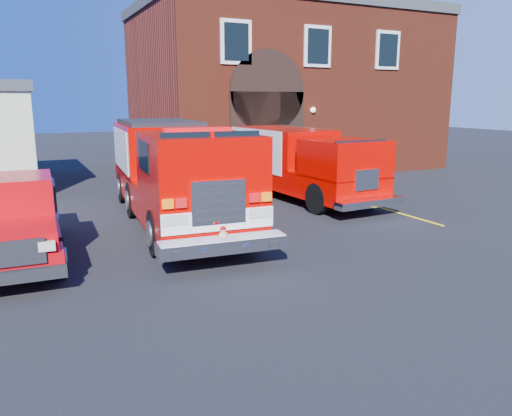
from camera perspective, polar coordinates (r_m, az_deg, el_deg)
name	(u,v)px	position (r m, az deg, el deg)	size (l,w,h in m)	color
ground	(235,250)	(12.43, -2.42, -4.81)	(100.00, 100.00, 0.00)	black
parking_stripe_near	(408,216)	(16.75, 16.98, -0.84)	(0.12, 3.00, 0.01)	yellow
parking_stripe_mid	(352,199)	(19.00, 10.87, 0.98)	(0.12, 3.00, 0.01)	yellow
parking_stripe_far	(309,187)	(21.44, 6.10, 2.40)	(0.12, 3.00, 0.01)	yellow
fire_station	(283,89)	(28.42, 3.05, 13.46)	(15.20, 10.20, 8.45)	maroon
fire_engine	(174,171)	(15.20, -9.34, 4.19)	(3.50, 9.92, 3.00)	black
pickup_truck	(9,219)	(12.96, -26.40, -1.12)	(2.41, 6.10, 1.97)	black
secondary_truck	(299,161)	(18.91, 4.96, 5.36)	(2.82, 7.98, 2.55)	black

